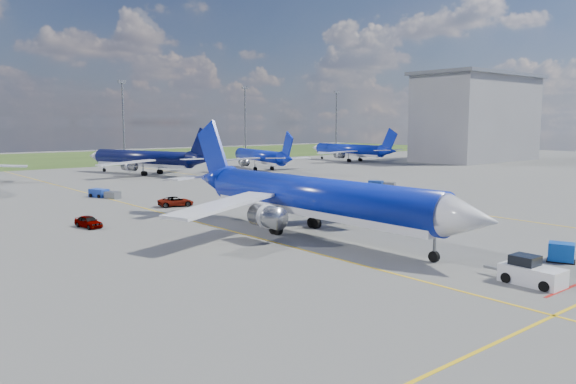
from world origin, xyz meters
TOP-DOWN VIEW (x-y plane):
  - ground at (0.00, 0.00)m, footprint 400.00×400.00m
  - taxiway_lines at (0.17, 27.70)m, footprint 60.25×160.00m
  - floodlight_masts at (10.00, 110.00)m, footprint 202.20×0.50m
  - terminal_building at (120.00, 60.00)m, footprint 42.00×22.00m
  - warning_post at (26.00, 8.00)m, footprint 0.50×0.50m
  - bg_jet_n at (22.10, 81.88)m, footprint 40.50×46.27m
  - bg_jet_ne at (49.36, 75.03)m, footprint 34.75×41.00m
  - bg_jet_ene at (88.33, 82.52)m, footprint 29.75×38.19m
  - main_airliner at (5.24, 7.00)m, footprint 33.63×43.95m
  - pushback_tug at (5.42, -15.77)m, footprint 2.24×5.92m
  - uld_container at (13.66, -14.19)m, footprint 2.19×2.40m
  - service_car_a at (-10.95, 26.05)m, footprint 2.20×4.13m
  - service_car_b at (4.10, 34.00)m, footprint 5.22×3.25m
  - service_car_c at (20.94, 36.46)m, footprint 5.14×5.02m
  - baggage_tug_w at (24.88, 27.65)m, footprint 3.51×5.47m
  - baggage_tug_c at (0.01, 49.37)m, footprint 3.29×5.78m
  - baggage_tug_e at (44.05, 31.73)m, footprint 3.05×4.89m

SIDE VIEW (x-z plane):
  - ground at x=0.00m, z-range 0.00..0.00m
  - bg_jet_n at x=22.10m, z-range -5.08..5.08m
  - bg_jet_ne at x=49.36m, z-range -4.66..4.66m
  - bg_jet_ene at x=88.33m, z-range -4.85..4.85m
  - main_airliner at x=5.24m, z-range -5.72..5.72m
  - taxiway_lines at x=0.17m, z-range 0.00..0.02m
  - baggage_tug_e at x=44.05m, z-range -0.03..1.04m
  - baggage_tug_w at x=24.88m, z-range -0.04..1.16m
  - baggage_tug_c at x=0.01m, z-range -0.04..1.22m
  - service_car_a at x=-10.95m, z-range 0.00..1.34m
  - service_car_b at x=4.10m, z-range 0.00..1.35m
  - service_car_c at x=20.94m, z-range 0.00..1.48m
  - uld_container at x=13.66m, z-range 0.00..1.57m
  - pushback_tug at x=5.42m, z-range -0.19..1.81m
  - warning_post at x=26.00m, z-range 0.00..3.00m
  - floodlight_masts at x=10.00m, z-range 1.21..23.91m
  - terminal_building at x=120.00m, z-range 0.07..26.07m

